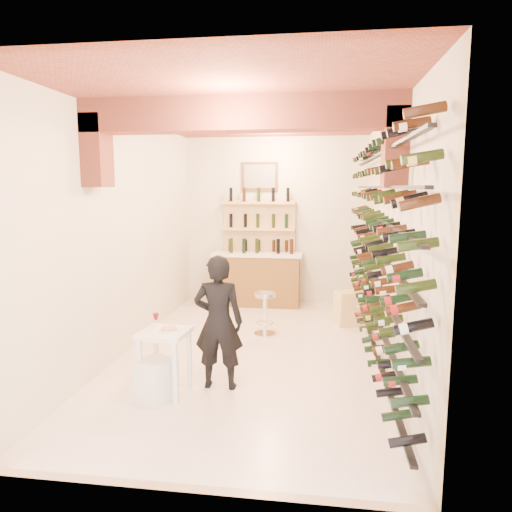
{
  "coord_description": "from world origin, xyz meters",
  "views": [
    {
      "loc": [
        0.89,
        -6.09,
        2.25
      ],
      "look_at": [
        0.0,
        0.3,
        1.3
      ],
      "focal_mm": 32.9,
      "sensor_mm": 36.0,
      "label": 1
    }
  ],
  "objects_px": {
    "tasting_table": "(165,342)",
    "crate_lower": "(350,316)",
    "person": "(219,322)",
    "chrome_barstool": "(265,311)",
    "back_counter": "(257,278)",
    "white_stool": "(156,380)",
    "wine_rack": "(371,243)"
  },
  "relations": [
    {
      "from": "tasting_table",
      "to": "crate_lower",
      "type": "distance_m",
      "value": 3.68
    },
    {
      "from": "person",
      "to": "chrome_barstool",
      "type": "distance_m",
      "value": 2.01
    },
    {
      "from": "back_counter",
      "to": "person",
      "type": "bearing_deg",
      "value": -88.83
    },
    {
      "from": "back_counter",
      "to": "chrome_barstool",
      "type": "xyz_separation_m",
      "value": [
        0.37,
        -1.83,
        -0.15
      ]
    },
    {
      "from": "white_stool",
      "to": "chrome_barstool",
      "type": "xyz_separation_m",
      "value": [
        0.89,
        2.37,
        0.16
      ]
    },
    {
      "from": "tasting_table",
      "to": "chrome_barstool",
      "type": "relative_size",
      "value": 1.32
    },
    {
      "from": "tasting_table",
      "to": "wine_rack",
      "type": "bearing_deg",
      "value": 36.65
    },
    {
      "from": "tasting_table",
      "to": "person",
      "type": "height_order",
      "value": "person"
    },
    {
      "from": "white_stool",
      "to": "chrome_barstool",
      "type": "distance_m",
      "value": 2.54
    },
    {
      "from": "back_counter",
      "to": "chrome_barstool",
      "type": "height_order",
      "value": "back_counter"
    },
    {
      "from": "back_counter",
      "to": "person",
      "type": "distance_m",
      "value": 3.79
    },
    {
      "from": "tasting_table",
      "to": "person",
      "type": "xyz_separation_m",
      "value": [
        0.54,
        0.27,
        0.17
      ]
    },
    {
      "from": "tasting_table",
      "to": "crate_lower",
      "type": "bearing_deg",
      "value": 58.86
    },
    {
      "from": "chrome_barstool",
      "to": "back_counter",
      "type": "bearing_deg",
      "value": 101.31
    },
    {
      "from": "back_counter",
      "to": "white_stool",
      "type": "bearing_deg",
      "value": -97.06
    },
    {
      "from": "wine_rack",
      "to": "crate_lower",
      "type": "distance_m",
      "value": 2.09
    },
    {
      "from": "back_counter",
      "to": "person",
      "type": "height_order",
      "value": "person"
    },
    {
      "from": "wine_rack",
      "to": "back_counter",
      "type": "relative_size",
      "value": 3.35
    },
    {
      "from": "wine_rack",
      "to": "tasting_table",
      "type": "distance_m",
      "value": 2.85
    },
    {
      "from": "back_counter",
      "to": "chrome_barstool",
      "type": "distance_m",
      "value": 1.87
    },
    {
      "from": "wine_rack",
      "to": "chrome_barstool",
      "type": "height_order",
      "value": "wine_rack"
    },
    {
      "from": "wine_rack",
      "to": "chrome_barstool",
      "type": "distance_m",
      "value": 2.05
    },
    {
      "from": "back_counter",
      "to": "person",
      "type": "relative_size",
      "value": 1.12
    },
    {
      "from": "white_stool",
      "to": "crate_lower",
      "type": "height_order",
      "value": "white_stool"
    },
    {
      "from": "white_stool",
      "to": "chrome_barstool",
      "type": "height_order",
      "value": "chrome_barstool"
    },
    {
      "from": "chrome_barstool",
      "to": "person",
      "type": "bearing_deg",
      "value": -98.38
    },
    {
      "from": "back_counter",
      "to": "white_stool",
      "type": "relative_size",
      "value": 3.88
    },
    {
      "from": "person",
      "to": "wine_rack",
      "type": "bearing_deg",
      "value": -149.05
    },
    {
      "from": "white_stool",
      "to": "person",
      "type": "xyz_separation_m",
      "value": [
        0.6,
        0.41,
        0.54
      ]
    },
    {
      "from": "tasting_table",
      "to": "person",
      "type": "bearing_deg",
      "value": 31.68
    },
    {
      "from": "wine_rack",
      "to": "chrome_barstool",
      "type": "xyz_separation_m",
      "value": [
        -1.47,
        0.82,
        -1.17
      ]
    },
    {
      "from": "person",
      "to": "chrome_barstool",
      "type": "xyz_separation_m",
      "value": [
        0.29,
        1.96,
        -0.38
      ]
    }
  ]
}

